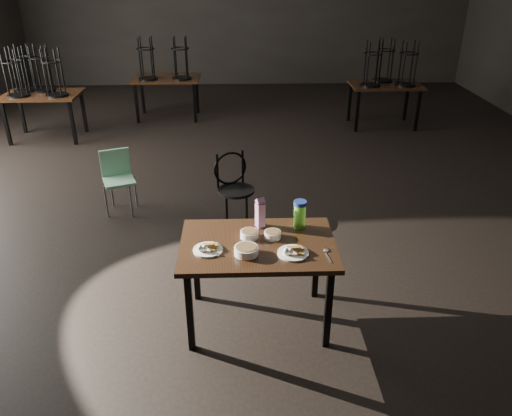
{
  "coord_description": "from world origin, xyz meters",
  "views": [
    {
      "loc": [
        -0.21,
        -5.91,
        2.73
      ],
      "look_at": [
        -0.08,
        -2.21,
        0.85
      ],
      "focal_mm": 35.0,
      "sensor_mm": 36.0,
      "label": 1
    }
  ],
  "objects_px": {
    "main_table": "(258,252)",
    "juice_carton": "(260,213)",
    "water_bottle": "(300,214)",
    "bentwood_chair": "(234,184)",
    "school_chair": "(118,175)"
  },
  "relations": [
    {
      "from": "main_table",
      "to": "juice_carton",
      "type": "height_order",
      "value": "juice_carton"
    },
    {
      "from": "water_bottle",
      "to": "school_chair",
      "type": "xyz_separation_m",
      "value": [
        -1.9,
        1.86,
        -0.43
      ]
    },
    {
      "from": "water_bottle",
      "to": "bentwood_chair",
      "type": "bearing_deg",
      "value": 110.63
    },
    {
      "from": "water_bottle",
      "to": "school_chair",
      "type": "relative_size",
      "value": 0.32
    },
    {
      "from": "juice_carton",
      "to": "school_chair",
      "type": "height_order",
      "value": "juice_carton"
    },
    {
      "from": "main_table",
      "to": "juice_carton",
      "type": "bearing_deg",
      "value": 83.7
    },
    {
      "from": "juice_carton",
      "to": "school_chair",
      "type": "distance_m",
      "value": 2.46
    },
    {
      "from": "juice_carton",
      "to": "bentwood_chair",
      "type": "relative_size",
      "value": 0.31
    },
    {
      "from": "main_table",
      "to": "school_chair",
      "type": "distance_m",
      "value": 2.63
    },
    {
      "from": "main_table",
      "to": "bentwood_chair",
      "type": "xyz_separation_m",
      "value": [
        -0.2,
        1.69,
        -0.18
      ]
    },
    {
      "from": "juice_carton",
      "to": "school_chair",
      "type": "bearing_deg",
      "value": 130.73
    },
    {
      "from": "water_bottle",
      "to": "bentwood_chair",
      "type": "xyz_separation_m",
      "value": [
        -0.55,
        1.45,
        -0.38
      ]
    },
    {
      "from": "water_bottle",
      "to": "school_chair",
      "type": "distance_m",
      "value": 2.7
    },
    {
      "from": "bentwood_chair",
      "to": "school_chair",
      "type": "relative_size",
      "value": 1.14
    },
    {
      "from": "main_table",
      "to": "water_bottle",
      "type": "xyz_separation_m",
      "value": [
        0.35,
        0.24,
        0.2
      ]
    }
  ]
}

